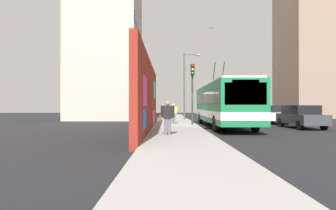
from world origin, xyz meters
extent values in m
plane|color=black|center=(0.00, 0.00, 0.00)|extent=(80.00, 80.00, 0.00)
cube|color=gray|center=(0.00, 1.60, 0.07)|extent=(48.00, 3.20, 0.15)
cube|color=maroon|center=(-3.95, 3.35, 2.09)|extent=(14.10, 0.30, 4.18)
cube|color=blue|center=(-8.42, 3.19, 0.97)|extent=(1.45, 0.02, 0.81)
cube|color=#F2338C|center=(-0.67, 3.19, 0.71)|extent=(1.97, 0.02, 0.98)
cube|color=#F2338C|center=(-8.17, 3.19, 2.20)|extent=(1.80, 0.02, 1.32)
cube|color=#33D8E5|center=(0.32, 3.19, 2.72)|extent=(2.18, 0.02, 1.30)
cube|color=#B2A899|center=(10.79, 9.20, 7.91)|extent=(8.30, 7.28, 15.82)
cube|color=black|center=(10.79, 5.54, 4.40)|extent=(7.06, 0.04, 1.10)
cube|color=black|center=(10.79, 5.54, 7.60)|extent=(7.06, 0.04, 1.10)
cube|color=black|center=(10.79, 5.54, 10.80)|extent=(7.06, 0.04, 1.10)
cube|color=gray|center=(15.94, -17.00, 10.13)|extent=(8.15, 7.22, 20.26)
cube|color=#19723F|center=(-0.55, -1.80, 1.72)|extent=(11.61, 2.54, 2.55)
cube|color=silver|center=(-0.55, -1.80, 3.06)|extent=(11.15, 2.34, 0.12)
cube|color=white|center=(-0.55, -1.80, 1.00)|extent=(11.63, 2.56, 0.44)
cube|color=black|center=(-6.34, -1.80, 2.17)|extent=(0.04, 2.16, 1.15)
cube|color=black|center=(-0.55, -1.80, 2.11)|extent=(10.68, 2.57, 0.82)
cube|color=orange|center=(-6.33, -1.80, 2.75)|extent=(0.06, 1.40, 0.28)
cylinder|color=black|center=(1.19, -2.15, 3.90)|extent=(1.43, 0.06, 2.00)
cylinder|color=black|center=(1.19, -1.45, 3.90)|extent=(1.43, 0.06, 2.00)
cylinder|color=black|center=(-4.27, -2.95, 0.50)|extent=(1.00, 0.28, 1.00)
cylinder|color=black|center=(-4.27, -0.65, 0.50)|extent=(1.00, 0.28, 1.00)
cylinder|color=black|center=(3.16, -2.95, 0.50)|extent=(1.00, 0.28, 1.00)
cylinder|color=black|center=(3.16, -0.65, 0.50)|extent=(1.00, 0.28, 1.00)
cube|color=#38383D|center=(-1.54, -7.00, 0.65)|extent=(4.27, 1.75, 0.66)
cube|color=black|center=(-1.45, -7.00, 1.28)|extent=(2.56, 1.57, 0.60)
cylinder|color=black|center=(-2.94, -7.77, 0.32)|extent=(0.64, 0.22, 0.64)
cylinder|color=black|center=(-2.94, -6.23, 0.32)|extent=(0.64, 0.22, 0.64)
cylinder|color=black|center=(-0.13, -7.77, 0.32)|extent=(0.64, 0.22, 0.64)
cylinder|color=black|center=(-0.13, -6.23, 0.32)|extent=(0.64, 0.22, 0.64)
cube|color=white|center=(4.02, -7.00, 0.65)|extent=(4.82, 1.79, 0.66)
cube|color=black|center=(4.11, -7.00, 1.28)|extent=(2.89, 1.61, 0.60)
cylinder|color=black|center=(2.42, -7.80, 0.32)|extent=(0.64, 0.22, 0.64)
cylinder|color=black|center=(2.42, -6.20, 0.32)|extent=(0.64, 0.22, 0.64)
cylinder|color=black|center=(5.61, -7.80, 0.32)|extent=(0.64, 0.22, 0.64)
cylinder|color=black|center=(5.61, -6.20, 0.32)|extent=(0.64, 0.22, 0.64)
cube|color=navy|center=(9.53, -7.00, 0.65)|extent=(4.85, 1.84, 0.66)
cube|color=black|center=(9.63, -7.00, 1.28)|extent=(2.91, 1.66, 0.60)
cylinder|color=black|center=(7.93, -7.82, 0.32)|extent=(0.64, 0.22, 0.64)
cylinder|color=black|center=(7.93, -6.18, 0.32)|extent=(0.64, 0.22, 0.64)
cylinder|color=black|center=(11.13, -7.82, 0.32)|extent=(0.64, 0.22, 0.64)
cylinder|color=black|center=(11.13, -6.18, 0.32)|extent=(0.64, 0.22, 0.64)
cube|color=black|center=(15.45, -7.00, 0.65)|extent=(4.42, 1.85, 0.66)
cube|color=black|center=(15.53, -7.00, 1.28)|extent=(2.65, 1.67, 0.60)
cylinder|color=black|center=(13.99, -7.83, 0.32)|extent=(0.64, 0.22, 0.64)
cylinder|color=black|center=(13.99, -6.17, 0.32)|extent=(0.64, 0.22, 0.64)
cylinder|color=black|center=(16.90, -7.83, 0.32)|extent=(0.64, 0.22, 0.64)
cylinder|color=black|center=(16.90, -6.17, 0.32)|extent=(0.64, 0.22, 0.64)
cylinder|color=#595960|center=(0.86, 1.67, 0.54)|extent=(0.14, 0.14, 0.77)
cylinder|color=#595960|center=(0.86, 1.82, 0.54)|extent=(0.14, 0.14, 0.77)
cube|color=gold|center=(0.86, 1.75, 1.21)|extent=(0.22, 0.45, 0.58)
cylinder|color=gold|center=(0.86, 1.47, 1.24)|extent=(0.09, 0.09, 0.55)
cylinder|color=gold|center=(0.86, 2.02, 1.24)|extent=(0.09, 0.09, 0.55)
sphere|color=tan|center=(0.86, 1.75, 1.61)|extent=(0.21, 0.21, 0.21)
cylinder|color=#595960|center=(-7.25, 2.11, 0.55)|extent=(0.14, 0.14, 0.80)
cylinder|color=#595960|center=(-7.25, 2.27, 0.55)|extent=(0.14, 0.14, 0.80)
cube|color=black|center=(-7.25, 2.19, 1.25)|extent=(0.22, 0.47, 0.60)
cylinder|color=black|center=(-7.25, 1.91, 1.28)|extent=(0.09, 0.09, 0.57)
cylinder|color=black|center=(-7.25, 2.47, 1.28)|extent=(0.09, 0.09, 0.57)
sphere|color=#936B4C|center=(-7.25, 2.19, 1.66)|extent=(0.22, 0.22, 0.22)
cube|color=#593319|center=(-7.25, 2.54, 1.00)|extent=(0.14, 0.10, 0.24)
cylinder|color=#2D382D|center=(-0.01, 0.35, 2.41)|extent=(0.14, 0.14, 4.51)
cube|color=black|center=(-0.23, 0.35, 4.21)|extent=(0.20, 0.28, 0.84)
sphere|color=red|center=(-0.34, 0.35, 4.49)|extent=(0.18, 0.18, 0.18)
sphere|color=yellow|center=(-0.34, 0.35, 4.21)|extent=(0.18, 0.18, 0.18)
sphere|color=green|center=(-0.34, 0.35, 3.93)|extent=(0.18, 0.18, 0.18)
cylinder|color=#4C4C51|center=(8.20, 0.45, 3.62)|extent=(0.18, 0.18, 6.93)
cylinder|color=#4C4C51|center=(8.20, -0.30, 6.93)|extent=(0.10, 1.51, 0.10)
ellipsoid|color=silver|center=(8.20, -1.06, 6.88)|extent=(0.44, 0.28, 0.20)
ellipsoid|color=gray|center=(-0.41, -0.97, 7.25)|extent=(0.32, 0.14, 0.12)
cube|color=gray|center=(-0.41, -1.11, 7.28)|extent=(0.20, 0.26, 0.15)
cube|color=gray|center=(-0.41, -0.83, 7.28)|extent=(0.20, 0.26, 0.15)
cylinder|color=black|center=(-1.74, -0.60, 0.00)|extent=(1.57, 1.57, 0.00)
camera|label=1|loc=(-20.11, 2.18, 1.55)|focal=28.86mm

